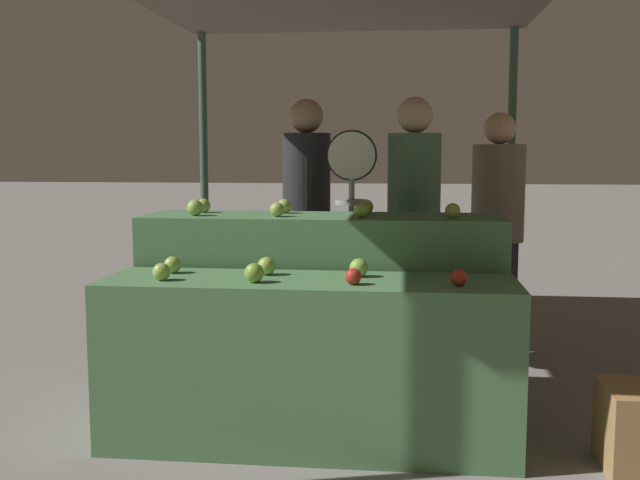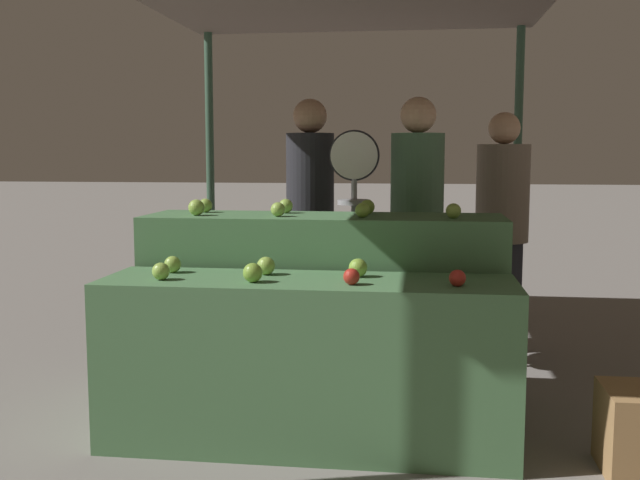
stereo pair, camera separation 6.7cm
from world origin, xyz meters
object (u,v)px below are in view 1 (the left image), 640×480
(produce_scale, at_px, (351,197))
(person_customer_left, at_px, (307,206))
(person_customer_right, at_px, (497,215))
(person_vendor_at_scale, at_px, (414,211))

(produce_scale, distance_m, person_customer_left, 0.59)
(produce_scale, relative_size, person_customer_left, 0.87)
(person_customer_left, xyz_separation_m, person_customer_right, (1.30, 0.25, -0.07))
(produce_scale, xyz_separation_m, person_customer_right, (0.96, 0.72, -0.16))
(person_vendor_at_scale, distance_m, person_customer_right, 0.75)
(produce_scale, xyz_separation_m, person_vendor_at_scale, (0.38, 0.26, -0.11))
(person_customer_right, bearing_deg, person_customer_left, 8.45)
(produce_scale, distance_m, person_customer_right, 1.22)
(person_vendor_at_scale, bearing_deg, produce_scale, 23.95)
(person_customer_left, bearing_deg, person_customer_right, -177.73)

